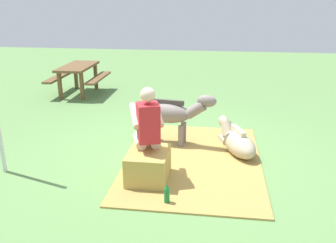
{
  "coord_description": "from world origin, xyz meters",
  "views": [
    {
      "loc": [
        -5.33,
        -0.61,
        2.42
      ],
      "look_at": [
        0.07,
        0.13,
        0.55
      ],
      "focal_mm": 39.15,
      "sensor_mm": 36.0,
      "label": 1
    }
  ],
  "objects_px": {
    "person_seated": "(147,128)",
    "hay_bale": "(148,166)",
    "pony_standing": "(171,114)",
    "pony_lying": "(237,141)",
    "soda_bottle": "(167,194)",
    "picnic_bench": "(78,72)"
  },
  "relations": [
    {
      "from": "person_seated",
      "to": "hay_bale",
      "type": "bearing_deg",
      "value": -166.35
    },
    {
      "from": "person_seated",
      "to": "pony_standing",
      "type": "height_order",
      "value": "person_seated"
    },
    {
      "from": "person_seated",
      "to": "pony_lying",
      "type": "distance_m",
      "value": 1.7
    },
    {
      "from": "hay_bale",
      "to": "pony_standing",
      "type": "relative_size",
      "value": 0.5
    },
    {
      "from": "soda_bottle",
      "to": "pony_lying",
      "type": "bearing_deg",
      "value": -27.98
    },
    {
      "from": "hay_bale",
      "to": "person_seated",
      "type": "relative_size",
      "value": 0.52
    },
    {
      "from": "pony_standing",
      "to": "soda_bottle",
      "type": "relative_size",
      "value": 5.0
    },
    {
      "from": "picnic_bench",
      "to": "pony_lying",
      "type": "bearing_deg",
      "value": -129.96
    },
    {
      "from": "soda_bottle",
      "to": "person_seated",
      "type": "bearing_deg",
      "value": 27.13
    },
    {
      "from": "pony_lying",
      "to": "soda_bottle",
      "type": "height_order",
      "value": "pony_lying"
    },
    {
      "from": "person_seated",
      "to": "pony_standing",
      "type": "xyz_separation_m",
      "value": [
        1.17,
        -0.19,
        -0.16
      ]
    },
    {
      "from": "soda_bottle",
      "to": "picnic_bench",
      "type": "bearing_deg",
      "value": 31.02
    },
    {
      "from": "pony_standing",
      "to": "picnic_bench",
      "type": "bearing_deg",
      "value": 42.37
    },
    {
      "from": "soda_bottle",
      "to": "hay_bale",
      "type": "bearing_deg",
      "value": 30.3
    },
    {
      "from": "pony_standing",
      "to": "picnic_bench",
      "type": "distance_m",
      "value": 4.17
    },
    {
      "from": "pony_standing",
      "to": "soda_bottle",
      "type": "xyz_separation_m",
      "value": [
        -1.91,
        -0.19,
        -0.43
      ]
    },
    {
      "from": "person_seated",
      "to": "soda_bottle",
      "type": "xyz_separation_m",
      "value": [
        -0.73,
        -0.38,
        -0.58
      ]
    },
    {
      "from": "hay_bale",
      "to": "soda_bottle",
      "type": "height_order",
      "value": "hay_bale"
    },
    {
      "from": "hay_bale",
      "to": "pony_lying",
      "type": "height_order",
      "value": "hay_bale"
    },
    {
      "from": "pony_standing",
      "to": "picnic_bench",
      "type": "relative_size",
      "value": 0.88
    },
    {
      "from": "pony_standing",
      "to": "pony_lying",
      "type": "xyz_separation_m",
      "value": [
        -0.19,
        -1.1,
        -0.37
      ]
    },
    {
      "from": "hay_bale",
      "to": "pony_lying",
      "type": "relative_size",
      "value": 0.5
    }
  ]
}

